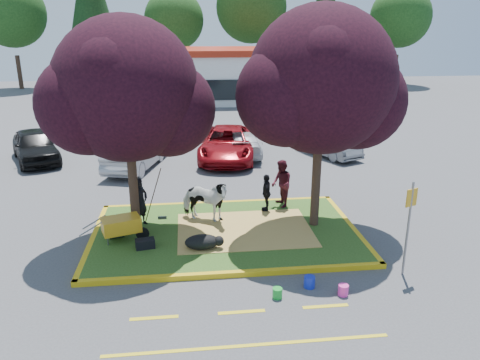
{
  "coord_description": "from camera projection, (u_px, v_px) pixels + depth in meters",
  "views": [
    {
      "loc": [
        -1.11,
        -13.43,
        6.32
      ],
      "look_at": [
        0.51,
        0.5,
        1.65
      ],
      "focal_mm": 35.0,
      "sensor_mm": 36.0,
      "label": 1
    }
  ],
  "objects": [
    {
      "name": "curb_left",
      "position": [
        93.0,
        239.0,
        14.3
      ],
      "size": [
        0.16,
        5.3,
        0.15
      ],
      "primitive_type": "cube",
      "color": "gold",
      "rests_on": "ground"
    },
    {
      "name": "calf",
      "position": [
        202.0,
        242.0,
        13.47
      ],
      "size": [
        1.11,
        0.82,
        0.43
      ],
      "primitive_type": "ellipsoid",
      "rotation": [
        0.0,
        0.0,
        -0.28
      ],
      "color": "black",
      "rests_on": "median_island"
    },
    {
      "name": "retail_building",
      "position": [
        221.0,
        74.0,
        40.66
      ],
      "size": [
        20.4,
        8.4,
        4.4
      ],
      "color": "silver",
      "rests_on": "ground"
    },
    {
      "name": "car_red",
      "position": [
        228.0,
        143.0,
        22.97
      ],
      "size": [
        3.36,
        5.88,
        1.55
      ],
      "primitive_type": "imported",
      "rotation": [
        0.0,
        0.0,
        -0.15
      ],
      "color": "maroon",
      "rests_on": "ground"
    },
    {
      "name": "bucket_pink",
      "position": [
        343.0,
        290.0,
        11.46
      ],
      "size": [
        0.29,
        0.29,
        0.27
      ],
      "primitive_type": "cylinder",
      "rotation": [
        0.0,
        0.0,
        0.16
      ],
      "color": "#FF38AA",
      "rests_on": "ground"
    },
    {
      "name": "ground",
      "position": [
        226.0,
        235.0,
        14.77
      ],
      "size": [
        90.0,
        90.0,
        0.0
      ],
      "primitive_type": "plane",
      "color": "#424244",
      "rests_on": "ground"
    },
    {
      "name": "car_white",
      "position": [
        243.0,
        144.0,
        23.68
      ],
      "size": [
        1.7,
        4.13,
        1.19
      ],
      "primitive_type": "imported",
      "rotation": [
        0.0,
        0.0,
        3.13
      ],
      "color": "silver",
      "rests_on": "ground"
    },
    {
      "name": "curb_far",
      "position": [
        220.0,
        203.0,
        17.18
      ],
      "size": [
        8.3,
        0.16,
        0.15
      ],
      "primitive_type": "cube",
      "color": "gold",
      "rests_on": "ground"
    },
    {
      "name": "car_grey",
      "position": [
        328.0,
        144.0,
        23.56
      ],
      "size": [
        2.75,
        4.02,
        1.25
      ],
      "primitive_type": "imported",
      "rotation": [
        0.0,
        0.0,
        0.42
      ],
      "color": "slate",
      "rests_on": "ground"
    },
    {
      "name": "cow",
      "position": [
        204.0,
        201.0,
        15.25
      ],
      "size": [
        1.86,
        1.41,
        1.43
      ],
      "primitive_type": "imported",
      "rotation": [
        0.0,
        0.0,
        1.14
      ],
      "color": "white",
      "rests_on": "median_island"
    },
    {
      "name": "curb_near",
      "position": [
        234.0,
        274.0,
        12.32
      ],
      "size": [
        8.3,
        0.16,
        0.15
      ],
      "primitive_type": "cube",
      "color": "gold",
      "rests_on": "ground"
    },
    {
      "name": "fire_lane_stripe_b",
      "position": [
        242.0,
        312.0,
        10.82
      ],
      "size": [
        1.1,
        0.12,
        0.01
      ],
      "primitive_type": "cube",
      "color": "yellow",
      "rests_on": "ground"
    },
    {
      "name": "fire_lane_stripe_a",
      "position": [
        154.0,
        318.0,
        10.6
      ],
      "size": [
        1.1,
        0.12,
        0.01
      ],
      "primitive_type": "cube",
      "color": "yellow",
      "rests_on": "ground"
    },
    {
      "name": "sign_post",
      "position": [
        409.0,
        219.0,
        11.95
      ],
      "size": [
        0.35,
        0.17,
        2.6
      ],
      "rotation": [
        0.0,
        0.0,
        0.4
      ],
      "color": "slate",
      "rests_on": "ground"
    },
    {
      "name": "straw_bedding",
      "position": [
        245.0,
        230.0,
        14.79
      ],
      "size": [
        4.2,
        3.0,
        0.01
      ],
      "primitive_type": "cube",
      "color": "tan",
      "rests_on": "median_island"
    },
    {
      "name": "tree_purple_left",
      "position": [
        127.0,
        96.0,
        13.45
      ],
      "size": [
        5.06,
        4.2,
        6.51
      ],
      "color": "black",
      "rests_on": "median_island"
    },
    {
      "name": "fire_lane_long",
      "position": [
        248.0,
        345.0,
        9.68
      ],
      "size": [
        6.0,
        0.1,
        0.01
      ],
      "primitive_type": "cube",
      "color": "yellow",
      "rests_on": "ground"
    },
    {
      "name": "visitor_b",
      "position": [
        266.0,
        193.0,
        16.14
      ],
      "size": [
        0.46,
        0.82,
        1.32
      ],
      "primitive_type": "imported",
      "rotation": [
        0.0,
        0.0,
        -1.75
      ],
      "color": "black",
      "rests_on": "median_island"
    },
    {
      "name": "curb_right",
      "position": [
        351.0,
        227.0,
        15.2
      ],
      "size": [
        0.16,
        5.3,
        0.15
      ],
      "primitive_type": "cube",
      "color": "gold",
      "rests_on": "ground"
    },
    {
      "name": "wheelbarrow",
      "position": [
        122.0,
        225.0,
        13.88
      ],
      "size": [
        1.97,
        0.97,
        0.75
      ],
      "rotation": [
        0.0,
        0.0,
        0.32
      ],
      "color": "black",
      "rests_on": "median_island"
    },
    {
      "name": "fire_lane_stripe_c",
      "position": [
        326.0,
        306.0,
        11.03
      ],
      "size": [
        1.1,
        0.12,
        0.01
      ],
      "primitive_type": "cube",
      "color": "yellow",
      "rests_on": "ground"
    },
    {
      "name": "treeline",
      "position": [
        205.0,
        10.0,
        47.92
      ],
      "size": [
        46.58,
        7.8,
        14.63
      ],
      "color": "black",
      "rests_on": "ground"
    },
    {
      "name": "handler",
      "position": [
        141.0,
        202.0,
        14.91
      ],
      "size": [
        0.62,
        0.69,
        1.57
      ],
      "primitive_type": "imported",
      "rotation": [
        0.0,
        0.0,
        1.01
      ],
      "color": "black",
      "rests_on": "median_island"
    },
    {
      "name": "gear_bag_green",
      "position": [
        116.0,
        233.0,
        14.28
      ],
      "size": [
        0.48,
        0.37,
        0.23
      ],
      "primitive_type": "cube",
      "rotation": [
        0.0,
        0.0,
        0.26
      ],
      "color": "black",
      "rests_on": "median_island"
    },
    {
      "name": "visitor_a",
      "position": [
        281.0,
        184.0,
        16.48
      ],
      "size": [
        0.75,
        0.9,
        1.69
      ],
      "primitive_type": "imported",
      "rotation": [
        0.0,
        0.0,
        -1.43
      ],
      "color": "#48141F",
      "rests_on": "median_island"
    },
    {
      "name": "gear_bag_dark",
      "position": [
        145.0,
        244.0,
        13.55
      ],
      "size": [
        0.59,
        0.4,
        0.28
      ],
      "primitive_type": "cube",
      "rotation": [
        0.0,
        0.0,
        0.2
      ],
      "color": "black",
      "rests_on": "median_island"
    },
    {
      "name": "bucket_green",
      "position": [
        277.0,
        293.0,
        11.34
      ],
      "size": [
        0.32,
        0.32,
        0.26
      ],
      "primitive_type": "cylinder",
      "rotation": [
        0.0,
        0.0,
        -0.44
      ],
      "color": "green",
      "rests_on": "ground"
    },
    {
      "name": "car_silver",
      "position": [
        136.0,
        153.0,
        21.42
      ],
      "size": [
        2.74,
        4.79,
        1.49
      ],
      "primitive_type": "imported",
      "rotation": [
        0.0,
        0.0,
        2.87
      ],
      "color": "#999BA0",
      "rests_on": "ground"
    },
    {
      "name": "bucket_blue",
      "position": [
        309.0,
        282.0,
        11.8
      ],
      "size": [
        0.37,
        0.37,
        0.3
      ],
      "primitive_type": "cylinder",
      "rotation": [
        0.0,
        0.0,
        -0.4
      ],
      "color": "#172BBF",
      "rests_on": "ground"
    },
    {
      "name": "tree_purple_right",
      "position": [
        322.0,
        87.0,
        13.83
      ],
      "size": [
        5.3,
        4.4,
        6.82
      ],
      "color": "black",
      "rests_on": "median_island"
    },
    {
      "name": "car_black",
      "position": [
        35.0,
        146.0,
        22.55
      ],
      "size": [
        3.48,
        4.92,
        1.56
      ],
      "primitive_type": "imported",
      "rotation": [
        0.0,
        0.0,
        0.4
      ],
      "color": "black",
      "rests_on": "ground"
    },
    {
      "name": "median_island",
      "position": [
        226.0,
        233.0,
        14.75
      ],
      "size": [
        8.0,
        5.0,
        0.15
      ],
      "primitive_type": "cube",
      "color": "#294916",
      "rests_on": "ground"
    }
  ]
}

